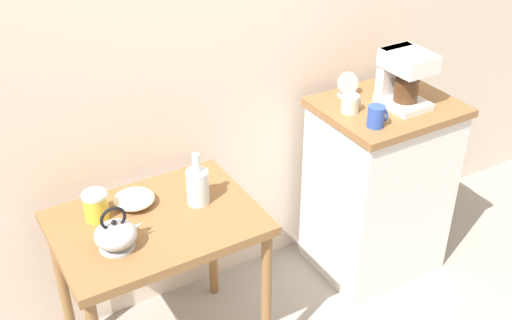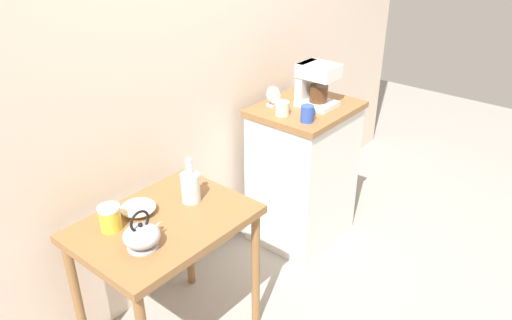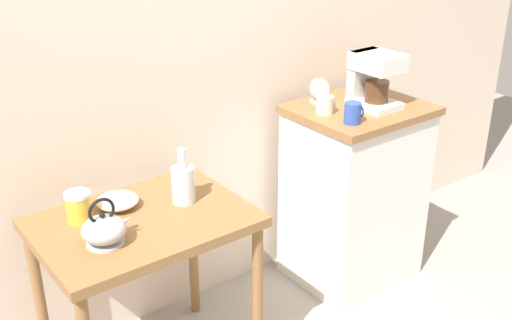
% 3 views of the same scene
% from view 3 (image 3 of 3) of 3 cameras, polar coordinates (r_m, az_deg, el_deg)
% --- Properties ---
extents(back_wall, '(4.40, 0.10, 2.80)m').
position_cam_3_polar(back_wall, '(2.81, -3.08, 13.84)').
color(back_wall, beige).
rests_on(back_wall, ground_plane).
extents(wooden_table, '(0.79, 0.58, 0.75)m').
position_cam_3_polar(wooden_table, '(2.43, -10.26, -7.46)').
color(wooden_table, olive).
rests_on(wooden_table, ground_plane).
extents(kitchen_counter, '(0.63, 0.52, 0.93)m').
position_cam_3_polar(kitchen_counter, '(3.17, 9.03, -3.03)').
color(kitchen_counter, white).
rests_on(kitchen_counter, ground_plane).
extents(bowl_stoneware, '(0.17, 0.17, 0.05)m').
position_cam_3_polar(bowl_stoneware, '(2.46, -12.68, -3.69)').
color(bowl_stoneware, beige).
rests_on(bowl_stoneware, wooden_table).
extents(teakettle, '(0.19, 0.16, 0.18)m').
position_cam_3_polar(teakettle, '(2.22, -13.83, -6.25)').
color(teakettle, '#B2B5BA').
rests_on(teakettle, wooden_table).
extents(glass_carafe_vase, '(0.09, 0.09, 0.23)m').
position_cam_3_polar(glass_carafe_vase, '(2.44, -6.75, -2.14)').
color(glass_carafe_vase, silver).
rests_on(glass_carafe_vase, wooden_table).
extents(canister_enamel, '(0.10, 0.10, 0.12)m').
position_cam_3_polar(canister_enamel, '(2.39, -16.06, -4.15)').
color(canister_enamel, gold).
rests_on(canister_enamel, wooden_table).
extents(coffee_maker, '(0.18, 0.22, 0.26)m').
position_cam_3_polar(coffee_maker, '(2.96, 10.73, 7.54)').
color(coffee_maker, white).
rests_on(coffee_maker, kitchen_counter).
extents(mug_small_cream, '(0.09, 0.08, 0.08)m').
position_cam_3_polar(mug_small_cream, '(2.86, 6.42, 5.08)').
color(mug_small_cream, beige).
rests_on(mug_small_cream, kitchen_counter).
extents(mug_blue, '(0.08, 0.07, 0.10)m').
position_cam_3_polar(mug_blue, '(2.75, 8.94, 4.32)').
color(mug_blue, '#2D4CAD').
rests_on(mug_blue, kitchen_counter).
extents(table_clock, '(0.11, 0.06, 0.12)m').
position_cam_3_polar(table_clock, '(3.00, 5.90, 6.29)').
color(table_clock, '#B2B5BA').
rests_on(table_clock, kitchen_counter).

